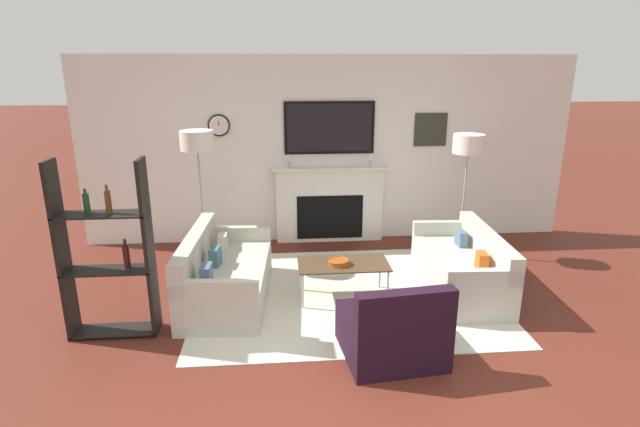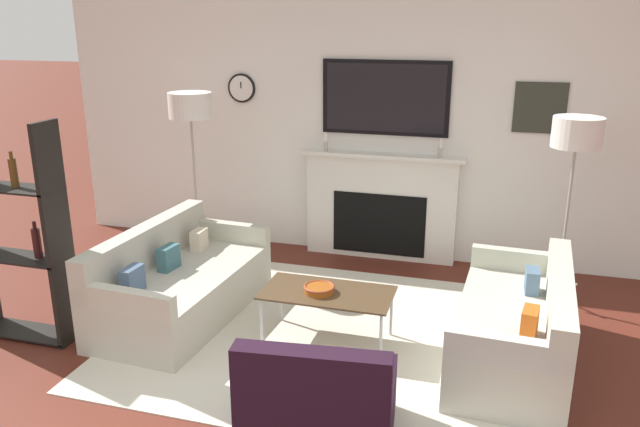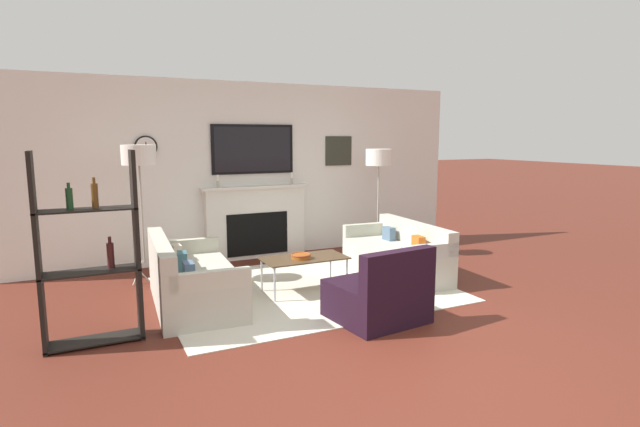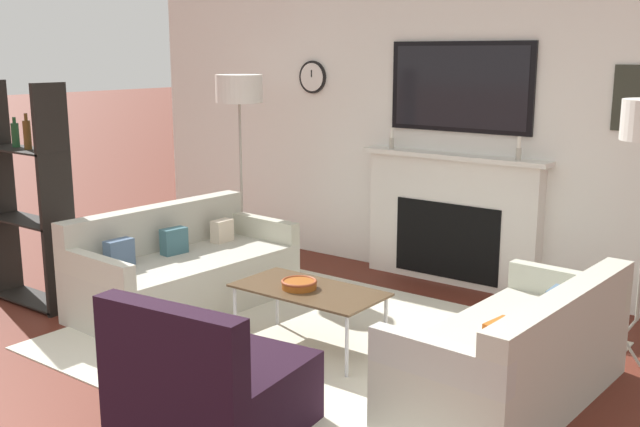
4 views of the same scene
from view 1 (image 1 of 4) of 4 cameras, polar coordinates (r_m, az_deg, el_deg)
name	(u,v)px [view 1 (image 1 of 4)]	position (r m, az deg, el deg)	size (l,w,h in m)	color
fireplace_wall	(329,159)	(7.36, 1.06, 6.20)	(7.18, 0.28, 2.70)	white
area_rug	(345,294)	(5.90, 2.92, -9.13)	(3.39, 2.68, 0.01)	beige
couch_left	(224,276)	(5.78, -10.95, -7.08)	(0.96, 1.77, 0.77)	#B8B5A5
couch_right	(462,269)	(6.12, 15.97, -6.08)	(0.86, 1.72, 0.72)	#B8B5A5
armchair	(393,332)	(4.68, 8.31, -13.23)	(0.95, 0.90, 0.79)	black
coffee_table	(343,266)	(5.65, 2.68, -5.97)	(1.02, 0.52, 0.43)	#4C3823
decorative_bowl	(339,262)	(5.59, 2.14, -5.53)	(0.24, 0.24, 0.06)	#9A4B16
floor_lamp_left	(197,142)	(6.49, -13.87, 7.89)	(0.42, 0.42, 1.78)	#9E998E
floor_lamp_right	(468,146)	(6.89, 16.60, 7.44)	(0.41, 0.41, 1.70)	#9E998E
shelf_unit	(107,254)	(5.18, -23.18, -4.30)	(0.84, 0.28, 1.76)	black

